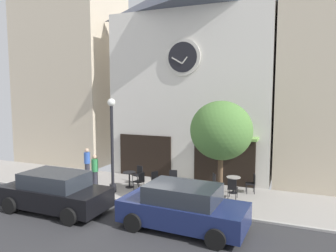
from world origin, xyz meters
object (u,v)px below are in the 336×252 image
at_px(cafe_chair_right_end, 162,188).
at_px(cafe_chair_mid_row, 173,178).
at_px(street_tree, 221,131).
at_px(cafe_table_near_door, 168,184).
at_px(pedestrian_green, 95,171).
at_px(cafe_chair_left_end, 138,173).
at_px(cafe_chair_outer, 252,182).
at_px(cafe_table_rightmost, 129,177).
at_px(street_lamp, 112,145).
at_px(cafe_chair_under_awning, 216,181).
at_px(parked_car_navy, 183,207).
at_px(cafe_chair_corner, 156,179).
at_px(cafe_chair_by_entrance, 140,180).
at_px(cafe_chair_near_lamp, 232,187).
at_px(pedestrian_blue, 87,163).
at_px(parked_car_black, 55,192).
at_px(cafe_table_center_right, 233,182).

relative_size(cafe_chair_right_end, cafe_chair_mid_row, 1.00).
height_order(street_tree, cafe_table_near_door, street_tree).
distance_m(cafe_chair_mid_row, pedestrian_green, 3.80).
distance_m(cafe_chair_left_end, cafe_chair_outer, 5.63).
height_order(cafe_table_rightmost, cafe_chair_outer, cafe_chair_outer).
relative_size(street_lamp, cafe_chair_under_awning, 4.86).
bearing_deg(parked_car_navy, cafe_chair_outer, 70.81).
distance_m(cafe_table_rightmost, cafe_chair_corner, 1.40).
bearing_deg(cafe_table_near_door, street_lamp, -165.38).
bearing_deg(cafe_chair_by_entrance, cafe_chair_near_lamp, 6.98).
bearing_deg(cafe_chair_near_lamp, street_tree, -101.03).
distance_m(cafe_chair_by_entrance, pedestrian_blue, 3.70).
bearing_deg(pedestrian_green, cafe_chair_by_entrance, 11.93).
height_order(street_tree, cafe_chair_outer, street_tree).
relative_size(cafe_chair_under_awning, cafe_chair_near_lamp, 1.00).
height_order(street_tree, cafe_chair_left_end, street_tree).
bearing_deg(cafe_chair_outer, cafe_chair_right_end, -145.34).
bearing_deg(cafe_table_near_door, cafe_table_rightmost, 173.97).
distance_m(cafe_chair_outer, cafe_chair_mid_row, 3.71).
bearing_deg(cafe_table_near_door, cafe_chair_by_entrance, -176.54).
xyz_separation_m(street_tree, cafe_chair_mid_row, (-2.68, 1.71, -2.61)).
relative_size(cafe_chair_right_end, pedestrian_blue, 0.54).
height_order(cafe_chair_under_awning, cafe_chair_corner, same).
bearing_deg(cafe_table_rightmost, parked_car_black, -107.25).
bearing_deg(cafe_chair_left_end, street_lamp, -105.79).
xyz_separation_m(cafe_chair_right_end, cafe_chair_mid_row, (-0.14, 1.66, 0.00)).
distance_m(cafe_table_rightmost, cafe_table_near_door, 2.16).
bearing_deg(parked_car_navy, pedestrian_blue, 149.80).
xyz_separation_m(cafe_chair_near_lamp, parked_car_black, (-6.18, -4.01, 0.23)).
height_order(cafe_chair_by_entrance, parked_car_navy, parked_car_navy).
bearing_deg(cafe_chair_right_end, cafe_chair_near_lamp, 24.35).
relative_size(street_tree, cafe_chair_corner, 4.81).
xyz_separation_m(street_tree, cafe_chair_left_end, (-4.66, 1.89, -2.61)).
bearing_deg(cafe_chair_outer, cafe_chair_left_end, -174.25).
bearing_deg(cafe_table_near_door, parked_car_navy, -60.40).
height_order(street_lamp, cafe_chair_near_lamp, street_lamp).
distance_m(cafe_chair_left_end, cafe_chair_corner, 1.50).
distance_m(street_lamp, cafe_chair_corner, 2.64).
bearing_deg(pedestrian_green, pedestrian_blue, 137.57).
xyz_separation_m(cafe_chair_under_awning, parked_car_navy, (-0.12, -4.30, 0.23)).
bearing_deg(cafe_table_center_right, cafe_chair_mid_row, -171.08).
distance_m(street_lamp, cafe_chair_near_lamp, 5.75).
xyz_separation_m(cafe_table_center_right, cafe_chair_right_end, (-2.69, -2.11, 0.02)).
distance_m(cafe_chair_left_end, cafe_chair_mid_row, 1.98).
distance_m(cafe_chair_left_end, parked_car_navy, 5.81).
height_order(cafe_chair_mid_row, pedestrian_blue, pedestrian_blue).
xyz_separation_m(street_tree, cafe_chair_outer, (0.95, 2.46, -2.61)).
distance_m(street_lamp, cafe_chair_left_end, 2.43).
xyz_separation_m(cafe_chair_mid_row, pedestrian_green, (-3.52, -1.38, 0.33)).
bearing_deg(cafe_chair_by_entrance, cafe_table_center_right, 18.20).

